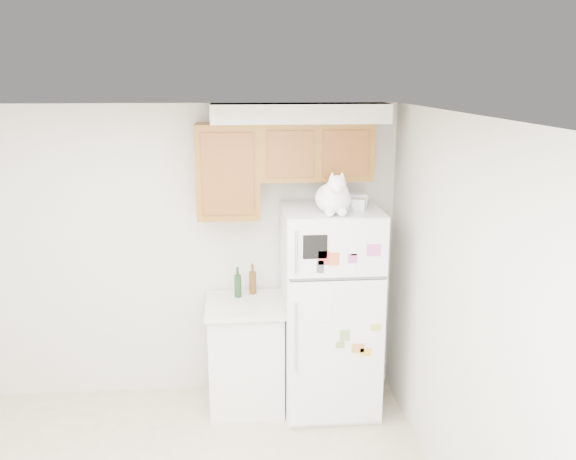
{
  "coord_description": "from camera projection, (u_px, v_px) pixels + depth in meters",
  "views": [
    {
      "loc": [
        0.55,
        -3.01,
        2.71
      ],
      "look_at": [
        0.96,
        1.55,
        1.55
      ],
      "focal_mm": 38.0,
      "sensor_mm": 36.0,
      "label": 1
    }
  ],
  "objects": [
    {
      "name": "room_shell",
      "position": [
        159.0,
        270.0,
        3.36
      ],
      "size": [
        3.84,
        4.04,
        2.52
      ],
      "color": "beige",
      "rests_on": "ground_plane"
    },
    {
      "name": "refrigerator",
      "position": [
        330.0,
        310.0,
        4.97
      ],
      "size": [
        0.76,
        0.78,
        1.7
      ],
      "color": "white",
      "rests_on": "ground_plane"
    },
    {
      "name": "base_counter",
      "position": [
        246.0,
        353.0,
        5.08
      ],
      "size": [
        0.64,
        0.64,
        0.92
      ],
      "color": "white",
      "rests_on": "ground_plane"
    },
    {
      "name": "cat",
      "position": [
        334.0,
        197.0,
        4.57
      ],
      "size": [
        0.33,
        0.49,
        0.34
      ],
      "color": "white",
      "rests_on": "refrigerator"
    },
    {
      "name": "storage_box_back",
      "position": [
        354.0,
        200.0,
        4.86
      ],
      "size": [
        0.18,
        0.13,
        0.1
      ],
      "primitive_type": "cube",
      "rotation": [
        0.0,
        0.0,
        0.01
      ],
      "color": "white",
      "rests_on": "refrigerator"
    },
    {
      "name": "storage_box_front",
      "position": [
        356.0,
        204.0,
        4.72
      ],
      "size": [
        0.18,
        0.15,
        0.09
      ],
      "primitive_type": "cube",
      "rotation": [
        0.0,
        0.0,
        -0.33
      ],
      "color": "white",
      "rests_on": "refrigerator"
    },
    {
      "name": "bottle_green",
      "position": [
        238.0,
        282.0,
        5.05
      ],
      "size": [
        0.06,
        0.06,
        0.26
      ],
      "primitive_type": null,
      "color": "#19381E",
      "rests_on": "base_counter"
    },
    {
      "name": "bottle_amber",
      "position": [
        253.0,
        279.0,
        5.13
      ],
      "size": [
        0.06,
        0.06,
        0.26
      ],
      "primitive_type": null,
      "color": "#593814",
      "rests_on": "base_counter"
    }
  ]
}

